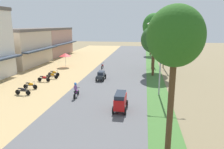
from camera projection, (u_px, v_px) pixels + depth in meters
The scene contains 20 objects.
shophouse_mid at pixel (19, 47), 40.41m from camera, with size 9.65×11.93×6.90m.
shophouse_far at pixel (49, 42), 53.36m from camera, with size 8.90×13.50×6.90m.
parked_motorbike_second at pixel (23, 91), 23.07m from camera, with size 1.80×0.54×0.94m.
parked_motorbike_third at pixel (30, 85), 25.22m from camera, with size 1.80×0.54×0.94m.
parked_motorbike_fourth at pixel (44, 78), 28.46m from camera, with size 1.80×0.54×0.94m.
parked_motorbike_fifth at pixel (52, 75), 30.08m from camera, with size 1.80×0.54×0.94m.
parked_motorbike_sixth at pixel (54, 73), 31.54m from camera, with size 1.80×0.54×0.94m.
vendor_umbrella at pixel (65, 55), 38.12m from camera, with size 2.20×2.20×2.52m.
median_tree_nearest at pixel (175, 38), 10.50m from camera, with size 2.89×2.89×8.56m.
median_tree_second at pixel (154, 40), 30.82m from camera, with size 3.94×3.94×7.44m.
median_tree_third at pixel (154, 26), 35.19m from camera, with size 3.78×3.78×9.48m.
median_tree_fourth at pixel (151, 31), 52.90m from camera, with size 3.81×3.81×8.07m.
streetlamp_near at pixel (161, 54), 22.21m from camera, with size 3.16×0.20×7.88m.
streetlamp_mid at pixel (154, 43), 40.04m from camera, with size 3.16×0.20×7.14m.
streetlamp_far at pixel (151, 35), 59.66m from camera, with size 3.16×0.20×8.12m.
utility_pole_near at pixel (164, 42), 37.24m from camera, with size 1.80×0.20×8.75m.
car_van_red at pixel (120, 101), 18.68m from camera, with size 1.19×2.41×1.67m.
car_sedan_charcoal at pixel (101, 75), 29.28m from camera, with size 1.10×2.26×1.19m.
motorbike_foreground_rider at pixel (76, 90), 22.16m from camera, with size 0.54×1.80×1.66m.
motorbike_ahead_second at pixel (102, 66), 37.03m from camera, with size 0.54×1.80×0.94m.
Camera 1 is at (4.05, -6.98, 7.60)m, focal length 33.61 mm.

